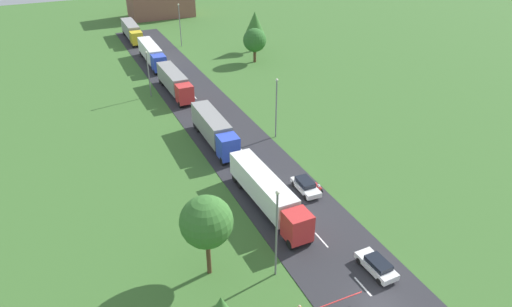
{
  "coord_description": "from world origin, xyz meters",
  "views": [
    {
      "loc": [
        -20.57,
        -20.82,
        29.82
      ],
      "look_at": [
        0.51,
        25.37,
        1.16
      ],
      "focal_mm": 32.75,
      "sensor_mm": 36.0,
      "label": 1
    }
  ],
  "objects_px": {
    "truck_lead": "(268,192)",
    "tree_pine": "(255,22)",
    "tree_birch": "(255,40)",
    "tree_oak": "(206,222)",
    "car_second": "(306,186)",
    "truck_fourth": "(152,53)",
    "lamppost_lead": "(277,230)",
    "lamppost_second": "(276,105)",
    "car_lead": "(377,265)",
    "truck_second": "(214,129)",
    "truck_fifth": "(132,31)",
    "lamppost_third": "(148,71)",
    "motorcycle_courier": "(318,187)",
    "truck_third": "(174,81)",
    "lamppost_fourth": "(180,23)"
  },
  "relations": [
    {
      "from": "truck_fifth",
      "to": "tree_pine",
      "type": "xyz_separation_m",
      "value": [
        22.02,
        -19.23,
        3.87
      ]
    },
    {
      "from": "car_second",
      "to": "lamppost_second",
      "type": "height_order",
      "value": "lamppost_second"
    },
    {
      "from": "truck_lead",
      "to": "tree_pine",
      "type": "relative_size",
      "value": 1.78
    },
    {
      "from": "truck_fourth",
      "to": "motorcycle_courier",
      "type": "xyz_separation_m",
      "value": [
        6.33,
        -52.26,
        -1.57
      ]
    },
    {
      "from": "motorcycle_courier",
      "to": "tree_oak",
      "type": "distance_m",
      "value": 17.85
    },
    {
      "from": "lamppost_second",
      "to": "car_lead",
      "type": "bearing_deg",
      "value": -97.58
    },
    {
      "from": "truck_lead",
      "to": "tree_pine",
      "type": "distance_m",
      "value": 56.86
    },
    {
      "from": "truck_lead",
      "to": "lamppost_lead",
      "type": "xyz_separation_m",
      "value": [
        -3.65,
        -9.23,
        2.86
      ]
    },
    {
      "from": "truck_third",
      "to": "lamppost_second",
      "type": "distance_m",
      "value": 22.92
    },
    {
      "from": "car_second",
      "to": "tree_birch",
      "type": "relative_size",
      "value": 0.65
    },
    {
      "from": "lamppost_lead",
      "to": "tree_oak",
      "type": "relative_size",
      "value": 1.13
    },
    {
      "from": "lamppost_second",
      "to": "tree_oak",
      "type": "height_order",
      "value": "lamppost_second"
    },
    {
      "from": "truck_second",
      "to": "lamppost_fourth",
      "type": "height_order",
      "value": "lamppost_fourth"
    },
    {
      "from": "truck_fifth",
      "to": "lamppost_lead",
      "type": "height_order",
      "value": "lamppost_lead"
    },
    {
      "from": "tree_birch",
      "to": "tree_oak",
      "type": "bearing_deg",
      "value": -118.32
    },
    {
      "from": "truck_second",
      "to": "lamppost_second",
      "type": "relative_size",
      "value": 1.48
    },
    {
      "from": "car_lead",
      "to": "tree_birch",
      "type": "distance_m",
      "value": 59.99
    },
    {
      "from": "truck_lead",
      "to": "truck_third",
      "type": "distance_m",
      "value": 35.8
    },
    {
      "from": "truck_lead",
      "to": "lamppost_second",
      "type": "xyz_separation_m",
      "value": [
        8.3,
        14.57,
        2.65
      ]
    },
    {
      "from": "truck_third",
      "to": "lamppost_second",
      "type": "height_order",
      "value": "lamppost_second"
    },
    {
      "from": "truck_lead",
      "to": "car_lead",
      "type": "relative_size",
      "value": 3.45
    },
    {
      "from": "car_lead",
      "to": "lamppost_lead",
      "type": "distance_m",
      "value": 9.94
    },
    {
      "from": "truck_fifth",
      "to": "lamppost_third",
      "type": "height_order",
      "value": "lamppost_third"
    },
    {
      "from": "lamppost_lead",
      "to": "tree_pine",
      "type": "xyz_separation_m",
      "value": [
        25.85,
        61.43,
        1.04
      ]
    },
    {
      "from": "truck_second",
      "to": "car_lead",
      "type": "bearing_deg",
      "value": -80.79
    },
    {
      "from": "truck_third",
      "to": "car_lead",
      "type": "bearing_deg",
      "value": -84.59
    },
    {
      "from": "car_lead",
      "to": "tree_pine",
      "type": "distance_m",
      "value": 67.46
    },
    {
      "from": "car_lead",
      "to": "car_second",
      "type": "height_order",
      "value": "car_second"
    },
    {
      "from": "truck_second",
      "to": "car_second",
      "type": "relative_size",
      "value": 2.91
    },
    {
      "from": "truck_fifth",
      "to": "lamppost_lead",
      "type": "xyz_separation_m",
      "value": [
        -3.83,
        -80.66,
        2.83
      ]
    },
    {
      "from": "tree_oak",
      "to": "car_second",
      "type": "bearing_deg",
      "value": 28.2
    },
    {
      "from": "lamppost_third",
      "to": "lamppost_fourth",
      "type": "relative_size",
      "value": 0.83
    },
    {
      "from": "truck_fourth",
      "to": "lamppost_third",
      "type": "relative_size",
      "value": 1.9
    },
    {
      "from": "truck_third",
      "to": "motorcycle_courier",
      "type": "distance_m",
      "value": 35.89
    },
    {
      "from": "truck_third",
      "to": "truck_fifth",
      "type": "relative_size",
      "value": 0.99
    },
    {
      "from": "car_lead",
      "to": "tree_birch",
      "type": "xyz_separation_m",
      "value": [
        14.42,
        58.12,
        3.58
      ]
    },
    {
      "from": "truck_third",
      "to": "tree_birch",
      "type": "xyz_separation_m",
      "value": [
        19.01,
        9.58,
        2.22
      ]
    },
    {
      "from": "lamppost_second",
      "to": "tree_pine",
      "type": "relative_size",
      "value": 1.04
    },
    {
      "from": "truck_third",
      "to": "truck_fourth",
      "type": "bearing_deg",
      "value": 89.15
    },
    {
      "from": "truck_fifth",
      "to": "tree_birch",
      "type": "distance_m",
      "value": 32.26
    },
    {
      "from": "lamppost_lead",
      "to": "tree_pine",
      "type": "bearing_deg",
      "value": 67.18
    },
    {
      "from": "lamppost_third",
      "to": "tree_birch",
      "type": "xyz_separation_m",
      "value": [
        23.02,
        9.04,
        0.09
      ]
    },
    {
      "from": "car_second",
      "to": "lamppost_third",
      "type": "xyz_separation_m",
      "value": [
        -9.23,
        35.29,
        3.48
      ]
    },
    {
      "from": "lamppost_lead",
      "to": "lamppost_fourth",
      "type": "xyz_separation_m",
      "value": [
        12.53,
        70.96,
        0.11
      ]
    },
    {
      "from": "truck_lead",
      "to": "truck_fourth",
      "type": "xyz_separation_m",
      "value": [
        0.32,
        52.82,
        0.02
      ]
    },
    {
      "from": "car_second",
      "to": "tree_pine",
      "type": "relative_size",
      "value": 0.53
    },
    {
      "from": "motorcycle_courier",
      "to": "lamppost_second",
      "type": "bearing_deg",
      "value": 83.29
    },
    {
      "from": "truck_second",
      "to": "truck_third",
      "type": "bearing_deg",
      "value": 89.68
    },
    {
      "from": "motorcycle_courier",
      "to": "tree_oak",
      "type": "xyz_separation_m",
      "value": [
        -15.56,
        -7.12,
        5.07
      ]
    },
    {
      "from": "truck_lead",
      "to": "truck_second",
      "type": "distance_m",
      "value": 16.31
    }
  ]
}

